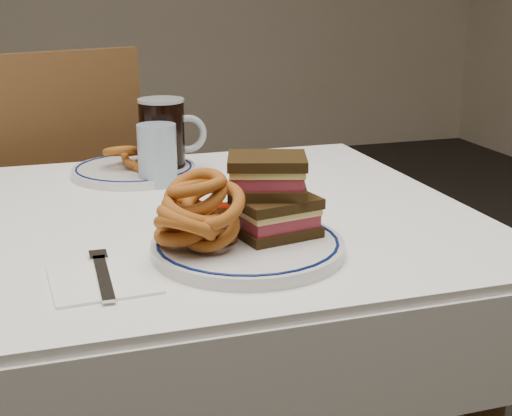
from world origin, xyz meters
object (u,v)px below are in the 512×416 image
object	(u,v)px
reuben_sandwich	(272,196)
chair_far	(48,214)
beer_mug	(164,136)
far_plate	(134,170)
main_plate	(248,246)

from	to	relation	value
reuben_sandwich	chair_far	bearing A→B (deg)	107.97
reuben_sandwich	beer_mug	world-z (taller)	beer_mug
reuben_sandwich	far_plate	xyz separation A→B (m)	(-0.14, 0.48, -0.07)
main_plate	reuben_sandwich	xyz separation A→B (m)	(0.04, 0.02, 0.07)
chair_far	reuben_sandwich	xyz separation A→B (m)	(0.31, -0.97, 0.30)
chair_far	main_plate	bearing A→B (deg)	-74.72
main_plate	beer_mug	world-z (taller)	beer_mug
reuben_sandwich	far_plate	distance (m)	0.50
chair_far	beer_mug	size ratio (longest dim) A/B	6.22
far_plate	beer_mug	bearing A→B (deg)	-8.44
reuben_sandwich	far_plate	size ratio (longest dim) A/B	0.56
main_plate	beer_mug	size ratio (longest dim) A/B	1.81
chair_far	reuben_sandwich	bearing A→B (deg)	-72.03
main_plate	far_plate	xyz separation A→B (m)	(-0.09, 0.50, -0.00)
reuben_sandwich	far_plate	bearing A→B (deg)	106.04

